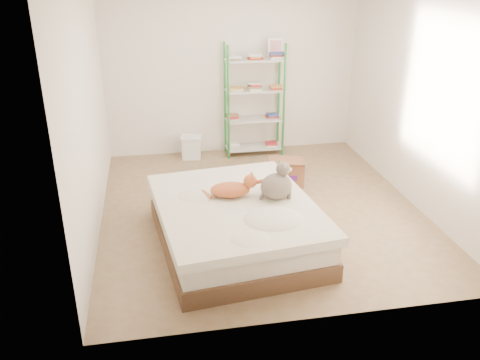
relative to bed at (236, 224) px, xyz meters
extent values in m
cube|color=#9A7D60|center=(0.44, 0.79, -0.25)|extent=(3.80, 4.20, 0.01)
cube|color=#F7E1C9|center=(0.44, 2.89, 1.05)|extent=(3.80, 0.01, 2.60)
cube|color=#F7E1C9|center=(0.44, -1.31, 1.05)|extent=(3.80, 0.01, 2.60)
cube|color=#F7E1C9|center=(-1.46, 0.79, 1.05)|extent=(0.01, 4.20, 2.60)
cube|color=#F7E1C9|center=(2.34, 0.79, 1.05)|extent=(0.01, 4.20, 2.60)
cube|color=#473020|center=(0.00, 0.00, -0.15)|extent=(1.75, 2.09, 0.19)
cube|color=beige|center=(0.00, 0.00, 0.05)|extent=(1.70, 2.03, 0.21)
cube|color=beige|center=(0.00, 0.00, 0.20)|extent=(1.79, 2.13, 0.10)
cylinder|color=green|center=(0.32, 2.51, 0.60)|extent=(0.04, 0.04, 1.70)
cylinder|color=green|center=(0.32, 2.83, 0.60)|extent=(0.04, 0.04, 1.70)
cylinder|color=green|center=(1.16, 2.51, 0.60)|extent=(0.04, 0.04, 1.70)
cylinder|color=green|center=(1.16, 2.83, 0.60)|extent=(0.04, 0.04, 1.70)
cube|color=beige|center=(0.74, 2.67, -0.15)|extent=(0.86, 0.34, 0.02)
cube|color=beige|center=(0.74, 2.67, 0.30)|extent=(0.86, 0.34, 0.02)
cube|color=beige|center=(0.74, 2.67, 0.75)|extent=(0.86, 0.34, 0.02)
cube|color=beige|center=(0.74, 2.67, 1.20)|extent=(0.86, 0.34, 0.02)
cube|color=#A32128|center=(0.44, 2.67, -0.09)|extent=(0.20, 0.16, 0.09)
cube|color=#A32128|center=(1.04, 2.67, -0.09)|extent=(0.20, 0.16, 0.09)
cube|color=#A32128|center=(0.44, 2.67, 0.36)|extent=(0.20, 0.16, 0.09)
cube|color=#A32128|center=(1.04, 2.67, 0.36)|extent=(0.20, 0.16, 0.09)
cube|color=#A32128|center=(0.44, 2.67, 0.81)|extent=(0.20, 0.16, 0.09)
cube|color=#A32128|center=(0.74, 2.67, 0.81)|extent=(0.20, 0.16, 0.09)
cube|color=#A32128|center=(1.04, 2.67, 0.81)|extent=(0.20, 0.16, 0.09)
cube|color=#A32128|center=(0.44, 2.67, 1.26)|extent=(0.20, 0.16, 0.09)
cube|color=#A32128|center=(0.74, 2.67, 1.26)|extent=(0.20, 0.16, 0.09)
cube|color=#A32128|center=(1.04, 2.67, 1.26)|extent=(0.20, 0.16, 0.09)
cube|color=white|center=(1.06, 2.72, 1.35)|extent=(0.22, 0.07, 0.28)
cube|color=red|center=(1.06, 2.71, 1.35)|extent=(0.17, 0.04, 0.22)
cube|color=#905B38|center=(0.93, 1.47, -0.09)|extent=(0.54, 0.46, 0.33)
cube|color=#571B7E|center=(0.97, 1.28, -0.09)|extent=(0.28, 0.06, 0.07)
cube|color=#905B38|center=(0.93, 1.28, 0.08)|extent=(0.49, 0.23, 0.10)
cube|color=white|center=(-0.23, 2.64, -0.09)|extent=(0.31, 0.28, 0.32)
cube|color=white|center=(-0.23, 2.64, 0.08)|extent=(0.34, 0.31, 0.03)
camera|label=1|loc=(-0.78, -4.63, 2.59)|focal=38.00mm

